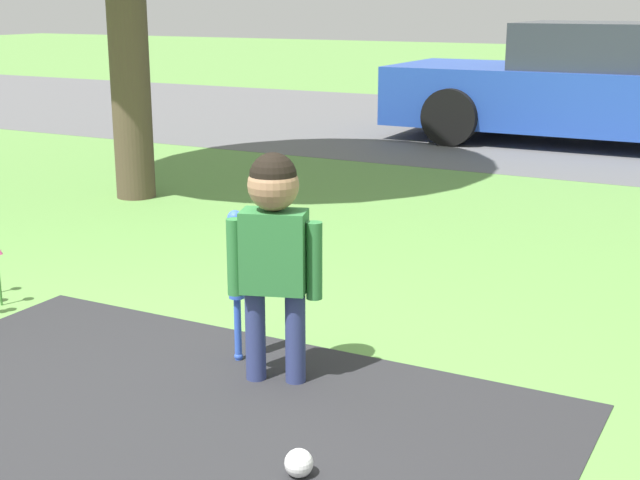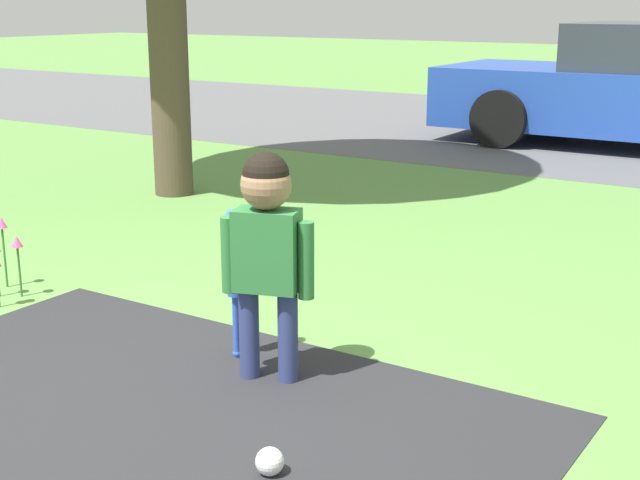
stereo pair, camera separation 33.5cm
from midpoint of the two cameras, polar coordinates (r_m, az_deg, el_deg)
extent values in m
plane|color=#5B8C42|center=(3.68, -11.83, -10.32)|extent=(60.00, 60.00, 0.00)
cube|color=#59595B|center=(11.21, 20.37, 6.21)|extent=(40.00, 6.00, 0.01)
cylinder|color=navy|center=(3.78, -2.02, -6.01)|extent=(0.09, 0.09, 0.40)
cylinder|color=navy|center=(3.73, 0.51, -6.25)|extent=(0.09, 0.09, 0.40)
cube|color=#2D7238|center=(3.64, -0.78, -0.69)|extent=(0.30, 0.22, 0.34)
cylinder|color=#2D7238|center=(3.69, -3.27, -0.98)|extent=(0.07, 0.07, 0.32)
cylinder|color=#2D7238|center=(3.61, 1.76, -1.35)|extent=(0.07, 0.07, 0.32)
sphere|color=#997051|center=(3.57, -0.80, 3.56)|extent=(0.21, 0.21, 0.21)
sphere|color=black|center=(3.56, -0.80, 4.13)|extent=(0.19, 0.19, 0.19)
sphere|color=blue|center=(4.04, -2.97, -7.30)|extent=(0.04, 0.04, 0.04)
cylinder|color=blue|center=(4.00, -2.99, -5.60)|extent=(0.03, 0.03, 0.30)
cylinder|color=blue|center=(3.89, -3.06, -1.08)|extent=(0.07, 0.07, 0.36)
sphere|color=blue|center=(3.84, -3.10, 1.51)|extent=(0.07, 0.07, 0.07)
sphere|color=white|center=(3.10, -0.06, -14.06)|extent=(0.10, 0.10, 0.10)
cylinder|color=black|center=(9.93, 12.36, 7.58)|extent=(0.63, 0.19, 0.63)
cylinder|color=black|center=(11.56, 15.39, 8.41)|extent=(0.63, 0.19, 0.63)
cylinder|color=#4C3D2D|center=(7.31, -8.48, 14.67)|extent=(0.31, 0.31, 3.04)
cylinder|color=#38702D|center=(5.02, -16.89, -1.98)|extent=(0.01, 0.01, 0.28)
cone|color=#E54C8C|center=(4.97, -17.04, -0.11)|extent=(0.06, 0.06, 0.06)
cylinder|color=#38702D|center=(5.20, -17.82, -1.10)|extent=(0.01, 0.01, 0.34)
cone|color=#E54C8C|center=(5.15, -18.00, 1.05)|extent=(0.06, 0.06, 0.06)
camera|label=1|loc=(0.17, -87.59, 0.65)|focal=50.00mm
camera|label=2|loc=(0.17, 92.41, -0.65)|focal=50.00mm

